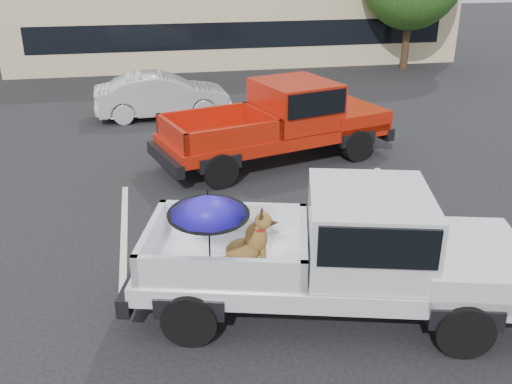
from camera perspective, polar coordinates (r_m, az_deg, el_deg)
The scene contains 6 objects.
ground at distance 9.42m, azimuth 5.48°, elevation -8.55°, with size 90.00×90.00×0.00m, color black.
stripe_left at distance 10.85m, azimuth -13.07°, elevation -4.53°, with size 0.12×5.00×0.01m, color silver.
stripe_right at distance 12.12m, azimuth 16.47°, elevation -1.84°, with size 0.12×5.00×0.01m, color silver.
silver_pickup at distance 8.21m, azimuth 9.29°, elevation -5.42°, with size 6.00×3.38×2.06m.
red_pickup at distance 14.28m, azimuth 3.29°, elevation 7.46°, with size 6.27×3.63×1.95m.
silver_sedan at distance 18.35m, azimuth -9.33°, elevation 9.52°, with size 1.45×4.16×1.37m, color silver.
Camera 1 is at (-2.45, -7.64, 4.95)m, focal length 40.00 mm.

